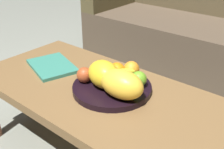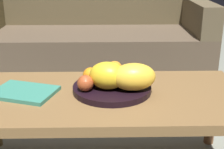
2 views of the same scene
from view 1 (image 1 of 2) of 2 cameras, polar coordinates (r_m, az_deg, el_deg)
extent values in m
cube|color=brown|center=(1.16, -2.37, -4.12)|extent=(1.18, 0.55, 0.04)
cylinder|color=brown|center=(1.74, -10.67, -0.20)|extent=(0.05, 0.05, 0.35)
cube|color=brown|center=(2.16, 16.89, 5.47)|extent=(1.70, 0.70, 0.40)
cylinder|color=black|center=(1.14, 0.00, -2.79)|extent=(0.33, 0.33, 0.03)
ellipsoid|color=yellow|center=(1.09, -1.88, -0.04)|extent=(0.17, 0.14, 0.11)
ellipsoid|color=yellow|center=(1.03, 2.05, -2.04)|extent=(0.19, 0.13, 0.11)
sphere|color=orange|center=(1.17, 1.06, 0.86)|extent=(0.07, 0.07, 0.07)
sphere|color=orange|center=(1.19, 4.10, 1.15)|extent=(0.07, 0.07, 0.07)
sphere|color=orange|center=(1.19, -2.30, 1.19)|extent=(0.07, 0.07, 0.07)
sphere|color=#A74723|center=(1.15, -5.80, -0.07)|extent=(0.07, 0.07, 0.07)
sphere|color=#69A826|center=(1.11, 5.61, -0.98)|extent=(0.07, 0.07, 0.07)
ellipsoid|color=gold|center=(1.13, 0.92, -1.37)|extent=(0.10, 0.15, 0.03)
ellipsoid|color=yellow|center=(1.13, 0.30, -1.21)|extent=(0.15, 0.06, 0.03)
ellipsoid|color=gold|center=(1.13, 1.29, 0.38)|extent=(0.12, 0.14, 0.03)
cube|color=#35806C|center=(1.36, -12.45, 1.75)|extent=(0.29, 0.25, 0.02)
camera|label=2|loc=(0.82, -86.08, -2.25)|focal=51.56mm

